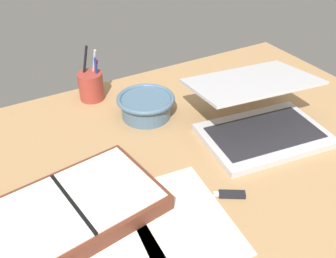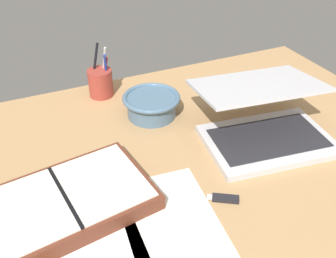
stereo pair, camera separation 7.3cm
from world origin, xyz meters
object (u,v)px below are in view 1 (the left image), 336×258
(laptop, at_px, (260,116))
(scissors, at_px, (113,230))
(pen_cup, at_px, (91,85))
(bowl, at_px, (146,105))
(planner, at_px, (74,209))

(laptop, xyz_separation_m, scissors, (-0.49, -0.13, -0.05))
(pen_cup, xyz_separation_m, scissors, (-0.15, -0.53, -0.04))
(bowl, relative_size, planner, 0.44)
(bowl, bearing_deg, pen_cup, 120.30)
(laptop, xyz_separation_m, planner, (-0.55, -0.05, -0.03))
(bowl, height_order, planner, bowl)
(laptop, distance_m, scissors, 0.51)
(pen_cup, distance_m, scissors, 0.55)
(planner, bearing_deg, pen_cup, 57.23)
(laptop, relative_size, scissors, 2.85)
(bowl, height_order, pen_cup, pen_cup)
(bowl, bearing_deg, planner, -138.51)
(laptop, distance_m, bowl, 0.33)
(bowl, distance_m, scissors, 0.44)
(bowl, relative_size, pen_cup, 1.02)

